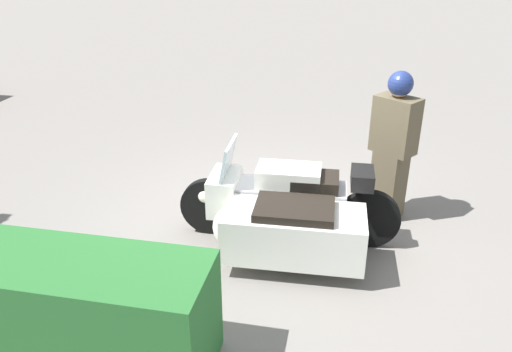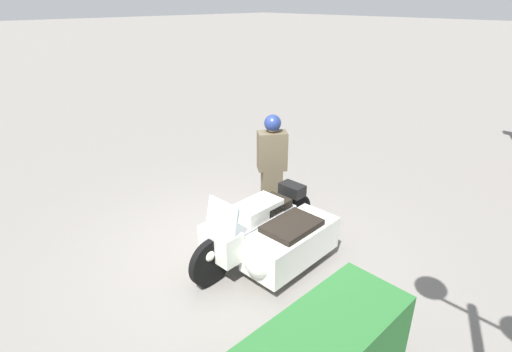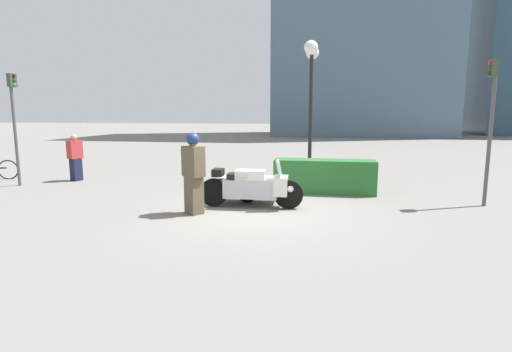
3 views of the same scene
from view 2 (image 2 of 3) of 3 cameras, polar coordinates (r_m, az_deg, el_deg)
name	(u,v)px [view 2 (image 2 of 3)]	position (r m, az deg, el deg)	size (l,w,h in m)	color
ground_plane	(236,250)	(6.39, -2.93, -10.51)	(160.00, 160.00, 0.00)	slate
police_motorcycle	(271,237)	(5.82, 2.16, -8.67)	(2.52, 1.18, 1.17)	black
officer_rider	(272,163)	(7.03, 2.29, 1.90)	(0.58, 0.54, 1.84)	brown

